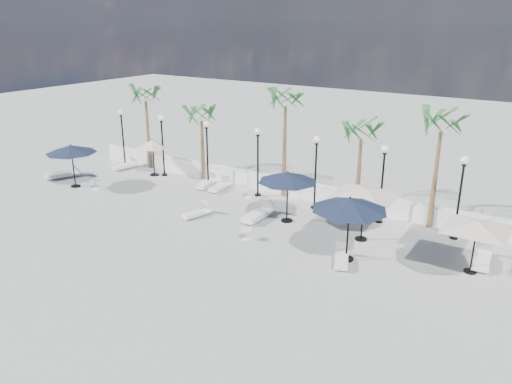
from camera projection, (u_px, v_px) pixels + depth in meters
The scene contains 31 objects.
ground at pixel (181, 236), 22.70m from camera, with size 100.00×100.00×0.00m, color #9D9D98.
balustrade at pixel (267, 183), 28.49m from camera, with size 26.00×0.30×1.01m.
lamppost_0 at pixel (122, 130), 32.42m from camera, with size 0.36×0.36×3.84m.
lamppost_1 at pixel (162, 137), 30.62m from camera, with size 0.36×0.36×3.84m.
lamppost_2 at pixel (207, 144), 28.82m from camera, with size 0.36×0.36×3.84m.
lamppost_3 at pixel (258, 152), 27.03m from camera, with size 0.36×0.36×3.84m.
lamppost_4 at pixel (316, 162), 25.23m from camera, with size 0.36×0.36×3.84m.
lamppost_5 at pixel (383, 173), 23.43m from camera, with size 0.36×0.36×3.84m.
lamppost_6 at pixel (461, 186), 21.64m from camera, with size 0.36×0.36×3.84m.
palm_0 at pixel (146, 99), 31.61m from camera, with size 2.60×2.60×5.50m.
palm_1 at pixel (201, 118), 29.55m from camera, with size 2.60×2.60×4.70m.
palm_2 at pixel (285, 104), 26.18m from camera, with size 2.60×2.60×6.10m.
palm_3 at pixel (361, 136), 24.35m from camera, with size 2.60×2.60×4.90m.
palm_4 at pixel (441, 129), 22.20m from camera, with size 2.60×2.60×5.70m.
lounger_0 at pixel (62, 174), 30.90m from camera, with size 1.45×2.18×0.78m.
lounger_1 at pixel (125, 165), 32.79m from camera, with size 0.79×1.83×0.66m.
lounger_2 at pixel (197, 213), 24.89m from camera, with size 0.93×1.69×0.60m.
lounger_3 at pixel (220, 186), 28.79m from camera, with size 0.75×1.84×0.67m.
lounger_4 at pixel (206, 183), 29.32m from camera, with size 1.00×1.94×0.69m.
lounger_5 at pixel (258, 214), 24.57m from camera, with size 0.74×2.17×0.81m.
lounger_6 at pixel (341, 258), 20.14m from camera, with size 1.12×1.76×0.63m.
lounger_7 at pixel (482, 258), 20.06m from camera, with size 0.82×2.03×0.74m.
side_table_0 at pixel (95, 184), 28.80m from camera, with size 0.56×0.56×0.54m.
side_table_1 at pixel (249, 192), 27.43m from camera, with size 0.56×0.56×0.54m.
side_table_2 at pixel (247, 234), 22.25m from camera, with size 0.50×0.50×0.48m.
parasol_navy_left at pixel (71, 149), 28.62m from camera, with size 2.91×2.91×2.57m.
parasol_navy_mid at pixel (350, 204), 19.71m from camera, with size 3.08×3.08×2.76m.
parasol_navy_right at pixel (288, 177), 23.65m from camera, with size 2.85×2.85×2.56m.
parasol_cream_sq_a at pixel (365, 188), 21.55m from camera, with size 5.35×5.35×2.63m.
parasol_cream_sq_b at pixel (478, 221), 18.78m from camera, with size 4.62×4.62×2.32m.
parasol_cream_small at pixel (153, 144), 30.83m from camera, with size 1.91×1.91×2.34m.
Camera 1 is at (14.17, -15.56, 9.40)m, focal length 35.00 mm.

